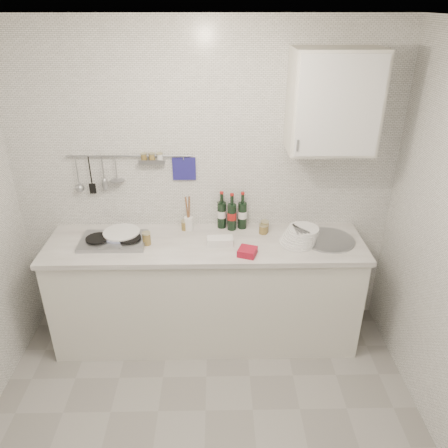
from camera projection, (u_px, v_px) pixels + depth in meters
The scene contains 15 objects.
ceiling at pixel (191, 22), 1.65m from camera, with size 3.00×3.00×0.00m, color silver.
back_wall at pixel (205, 187), 3.47m from camera, with size 3.00×0.02×2.50m, color silver.
counter at pixel (207, 293), 3.58m from camera, with size 2.44×0.64×0.96m.
wall_rail at pixel (127, 168), 3.35m from camera, with size 0.98×0.09×0.34m.
wall_cabinet at pixel (333, 102), 3.00m from camera, with size 0.60×0.38×0.70m.
plate_stack_hob at pixel (120, 235), 3.39m from camera, with size 0.31×0.31×0.05m.
plate_stack_sink at pixel (300, 236), 3.32m from camera, with size 0.30×0.29×0.12m.
wine_bottles at pixel (232, 211), 3.48m from camera, with size 0.24×0.11×0.31m.
butter_dish at pixel (220, 241), 3.30m from camera, with size 0.20×0.10×0.06m, color white.
strawberry_punnet at pixel (247, 252), 3.17m from camera, with size 0.12×0.12×0.05m, color #B3132C.
utensil_crock at pixel (189, 222), 3.50m from camera, with size 0.07×0.07×0.30m.
jar_a at pixel (185, 225), 3.51m from camera, with size 0.06×0.06×0.08m.
jar_b at pixel (265, 226), 3.48m from camera, with size 0.07×0.07×0.09m.
jar_c at pixel (263, 229), 3.45m from camera, with size 0.07×0.07×0.08m.
jar_d at pixel (147, 238), 3.29m from camera, with size 0.07×0.07×0.10m.
Camera 1 is at (0.09, -1.82, 2.58)m, focal length 35.00 mm.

